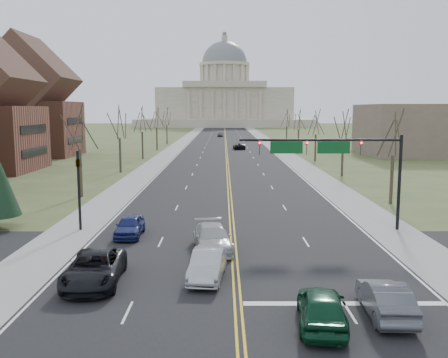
{
  "coord_description": "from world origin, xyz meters",
  "views": [
    {
      "loc": [
        -0.68,
        -23.35,
        9.06
      ],
      "look_at": [
        -0.62,
        19.84,
        3.0
      ],
      "focal_mm": 40.0,
      "sensor_mm": 36.0,
      "label": 1
    }
  ],
  "objects_px": {
    "car_sb_outer_lead": "(94,268)",
    "car_far_sb": "(220,135)",
    "car_nb_outer_lead": "(385,299)",
    "car_sb_inner_second": "(212,238)",
    "car_far_nb": "(239,146)",
    "signal_left": "(79,181)",
    "car_sb_outer_second": "(130,226)",
    "car_sb_inner_lead": "(208,265)",
    "signal_mast": "(333,154)",
    "car_nb_inner_lead": "(322,307)"
  },
  "relations": [
    {
      "from": "signal_left",
      "to": "car_nb_inner_lead",
      "type": "xyz_separation_m",
      "value": [
        14.94,
        -16.93,
        -2.88
      ]
    },
    {
      "from": "car_sb_inner_second",
      "to": "car_far_nb",
      "type": "relative_size",
      "value": 1.08
    },
    {
      "from": "car_nb_outer_lead",
      "to": "car_sb_outer_lead",
      "type": "xyz_separation_m",
      "value": [
        -13.87,
        4.11,
        0.04
      ]
    },
    {
      "from": "car_sb_inner_lead",
      "to": "car_sb_inner_second",
      "type": "bearing_deg",
      "value": 94.51
    },
    {
      "from": "signal_left",
      "to": "car_sb_outer_lead",
      "type": "relative_size",
      "value": 1.02
    },
    {
      "from": "car_nb_outer_lead",
      "to": "signal_left",
      "type": "bearing_deg",
      "value": -38.83
    },
    {
      "from": "car_nb_outer_lead",
      "to": "car_far_sb",
      "type": "relative_size",
      "value": 1.12
    },
    {
      "from": "signal_left",
      "to": "car_sb_inner_lead",
      "type": "distance_m",
      "value": 15.14
    },
    {
      "from": "car_sb_outer_lead",
      "to": "signal_left",
      "type": "bearing_deg",
      "value": 106.22
    },
    {
      "from": "car_sb_inner_lead",
      "to": "car_far_nb",
      "type": "bearing_deg",
      "value": 93.07
    },
    {
      "from": "signal_mast",
      "to": "signal_left",
      "type": "distance_m",
      "value": 19.06
    },
    {
      "from": "car_nb_outer_lead",
      "to": "car_sb_inner_lead",
      "type": "bearing_deg",
      "value": -28.71
    },
    {
      "from": "car_nb_outer_lead",
      "to": "car_nb_inner_lead",
      "type": "bearing_deg",
      "value": 21.89
    },
    {
      "from": "signal_mast",
      "to": "car_sb_inner_lead",
      "type": "distance_m",
      "value": 15.05
    },
    {
      "from": "signal_mast",
      "to": "car_nb_outer_lead",
      "type": "height_order",
      "value": "signal_mast"
    },
    {
      "from": "signal_mast",
      "to": "car_sb_inner_lead",
      "type": "bearing_deg",
      "value": -129.17
    },
    {
      "from": "car_sb_inner_second",
      "to": "car_far_sb",
      "type": "relative_size",
      "value": 1.3
    },
    {
      "from": "car_far_nb",
      "to": "car_far_sb",
      "type": "xyz_separation_m",
      "value": [
        -4.56,
        51.55,
        0.01
      ]
    },
    {
      "from": "signal_left",
      "to": "car_nb_inner_lead",
      "type": "height_order",
      "value": "signal_left"
    },
    {
      "from": "car_sb_outer_lead",
      "to": "car_far_sb",
      "type": "relative_size",
      "value": 1.39
    },
    {
      "from": "signal_left",
      "to": "car_sb_outer_lead",
      "type": "height_order",
      "value": "signal_left"
    },
    {
      "from": "signal_left",
      "to": "car_nb_inner_lead",
      "type": "bearing_deg",
      "value": -48.56
    },
    {
      "from": "car_sb_inner_second",
      "to": "car_far_sb",
      "type": "height_order",
      "value": "car_sb_inner_second"
    },
    {
      "from": "signal_left",
      "to": "car_sb_outer_lead",
      "type": "distance_m",
      "value": 12.78
    },
    {
      "from": "car_sb_outer_second",
      "to": "car_nb_outer_lead",
      "type": "bearing_deg",
      "value": -45.46
    },
    {
      "from": "signal_left",
      "to": "car_far_nb",
      "type": "relative_size",
      "value": 1.17
    },
    {
      "from": "car_sb_inner_lead",
      "to": "car_sb_inner_second",
      "type": "relative_size",
      "value": 0.85
    },
    {
      "from": "car_sb_inner_lead",
      "to": "car_sb_outer_second",
      "type": "distance_m",
      "value": 10.81
    },
    {
      "from": "car_sb_outer_second",
      "to": "car_sb_inner_lead",
      "type": "bearing_deg",
      "value": -57.38
    },
    {
      "from": "car_nb_inner_lead",
      "to": "car_nb_outer_lead",
      "type": "bearing_deg",
      "value": -154.19
    },
    {
      "from": "car_nb_inner_lead",
      "to": "car_far_sb",
      "type": "xyz_separation_m",
      "value": [
        -5.09,
        144.98,
        -0.1
      ]
    },
    {
      "from": "car_sb_outer_second",
      "to": "car_far_nb",
      "type": "height_order",
      "value": "car_sb_outer_second"
    },
    {
      "from": "signal_left",
      "to": "car_far_nb",
      "type": "bearing_deg",
      "value": 79.33
    },
    {
      "from": "signal_left",
      "to": "car_sb_inner_lead",
      "type": "height_order",
      "value": "signal_left"
    },
    {
      "from": "car_nb_outer_lead",
      "to": "car_sb_outer_lead",
      "type": "bearing_deg",
      "value": -13.86
    },
    {
      "from": "signal_mast",
      "to": "car_far_nb",
      "type": "distance_m",
      "value": 76.8
    },
    {
      "from": "car_sb_outer_second",
      "to": "car_far_nb",
      "type": "bearing_deg",
      "value": 82.23
    },
    {
      "from": "signal_mast",
      "to": "car_sb_inner_second",
      "type": "xyz_separation_m",
      "value": [
        -8.83,
        -5.51,
        -4.95
      ]
    },
    {
      "from": "car_nb_inner_lead",
      "to": "car_sb_inner_lead",
      "type": "relative_size",
      "value": 1.04
    },
    {
      "from": "car_sb_inner_lead",
      "to": "car_sb_inner_second",
      "type": "xyz_separation_m",
      "value": [
        0.14,
        5.5,
        0.03
      ]
    },
    {
      "from": "car_far_sb",
      "to": "car_nb_outer_lead",
      "type": "bearing_deg",
      "value": -81.18
    },
    {
      "from": "car_nb_outer_lead",
      "to": "car_sb_inner_second",
      "type": "xyz_separation_m",
      "value": [
        -7.84,
        10.36,
        0.02
      ]
    },
    {
      "from": "car_sb_outer_second",
      "to": "car_far_sb",
      "type": "height_order",
      "value": "car_sb_outer_second"
    },
    {
      "from": "car_nb_outer_lead",
      "to": "car_sb_outer_second",
      "type": "distance_m",
      "value": 19.65
    },
    {
      "from": "car_nb_inner_lead",
      "to": "car_sb_inner_second",
      "type": "distance_m",
      "value": 12.39
    },
    {
      "from": "signal_left",
      "to": "car_sb_outer_second",
      "type": "bearing_deg",
      "value": -25.28
    },
    {
      "from": "car_nb_outer_lead",
      "to": "car_far_nb",
      "type": "distance_m",
      "value": 92.44
    },
    {
      "from": "signal_mast",
      "to": "car_far_sb",
      "type": "height_order",
      "value": "signal_mast"
    },
    {
      "from": "car_nb_outer_lead",
      "to": "car_sb_outer_second",
      "type": "bearing_deg",
      "value": -42.53
    },
    {
      "from": "car_sb_inner_lead",
      "to": "car_sb_outer_lead",
      "type": "xyz_separation_m",
      "value": [
        -5.89,
        -0.75,
        0.05
      ]
    }
  ]
}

